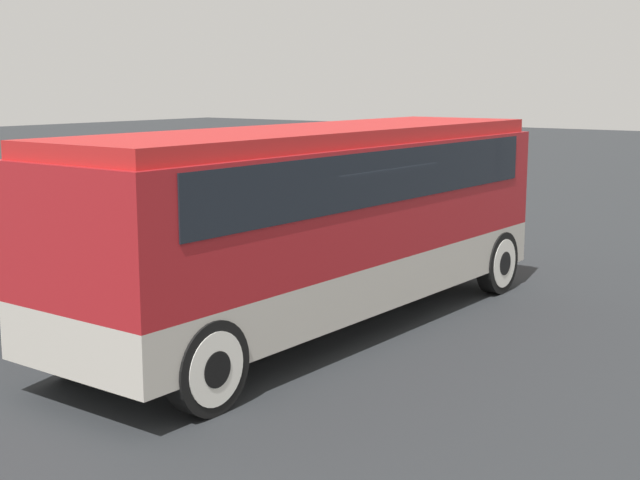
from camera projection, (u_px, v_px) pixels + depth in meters
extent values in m
plane|color=#26282B|center=(320.00, 329.00, 13.48)|extent=(120.00, 120.00, 0.00)
cube|color=#B7B2A8|center=(320.00, 276.00, 13.34)|extent=(9.25, 2.43, 0.70)
cube|color=maroon|center=(320.00, 198.00, 13.14)|extent=(9.25, 2.43, 1.64)
cube|color=black|center=(320.00, 171.00, 13.07)|extent=(8.14, 2.47, 0.74)
cube|color=#B21E1E|center=(320.00, 135.00, 12.97)|extent=(9.06, 2.24, 0.22)
cube|color=maroon|center=(462.00, 186.00, 16.71)|extent=(0.36, 2.34, 1.88)
cylinder|color=black|center=(497.00, 262.00, 15.69)|extent=(1.10, 0.28, 1.10)
cylinder|color=silver|center=(497.00, 262.00, 15.69)|extent=(0.86, 0.30, 0.86)
cylinder|color=black|center=(497.00, 262.00, 15.69)|extent=(0.42, 0.32, 0.42)
cylinder|color=black|center=(391.00, 249.00, 16.99)|extent=(1.10, 0.28, 1.10)
cylinder|color=silver|center=(391.00, 249.00, 16.99)|extent=(0.86, 0.30, 0.86)
cylinder|color=black|center=(391.00, 249.00, 16.99)|extent=(0.42, 0.32, 0.42)
cylinder|color=black|center=(207.00, 367.00, 9.91)|extent=(1.10, 0.28, 1.10)
cylinder|color=silver|center=(207.00, 367.00, 9.91)|extent=(0.86, 0.30, 0.86)
cylinder|color=black|center=(207.00, 367.00, 9.91)|extent=(0.42, 0.32, 0.42)
cylinder|color=black|center=(80.00, 334.00, 11.21)|extent=(1.10, 0.28, 1.10)
cylinder|color=silver|center=(80.00, 334.00, 11.21)|extent=(0.86, 0.30, 0.86)
cylinder|color=black|center=(80.00, 334.00, 11.21)|extent=(0.42, 0.32, 0.42)
cylinder|color=black|center=(71.00, 288.00, 14.79)|extent=(0.63, 0.22, 0.63)
cylinder|color=black|center=(71.00, 288.00, 14.79)|extent=(0.24, 0.26, 0.24)
cylinder|color=black|center=(16.00, 276.00, 15.69)|extent=(0.63, 0.22, 0.63)
cylinder|color=black|center=(16.00, 276.00, 15.69)|extent=(0.24, 0.26, 0.24)
cube|color=maroon|center=(112.00, 235.00, 18.66)|extent=(4.36, 1.70, 0.58)
cube|color=black|center=(105.00, 211.00, 18.43)|extent=(2.26, 1.53, 0.48)
cylinder|color=black|center=(197.00, 237.00, 19.61)|extent=(0.64, 0.22, 0.64)
cylinder|color=black|center=(197.00, 237.00, 19.61)|extent=(0.24, 0.26, 0.24)
cylinder|color=black|center=(149.00, 230.00, 20.51)|extent=(0.64, 0.22, 0.64)
cylinder|color=black|center=(149.00, 230.00, 20.51)|extent=(0.24, 0.26, 0.24)
cylinder|color=black|center=(68.00, 262.00, 16.89)|extent=(0.64, 0.22, 0.64)
cylinder|color=black|center=(68.00, 262.00, 16.89)|extent=(0.24, 0.26, 0.24)
cylinder|color=black|center=(20.00, 253.00, 17.79)|extent=(0.64, 0.22, 0.64)
cylinder|color=black|center=(20.00, 253.00, 17.79)|extent=(0.24, 0.26, 0.24)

